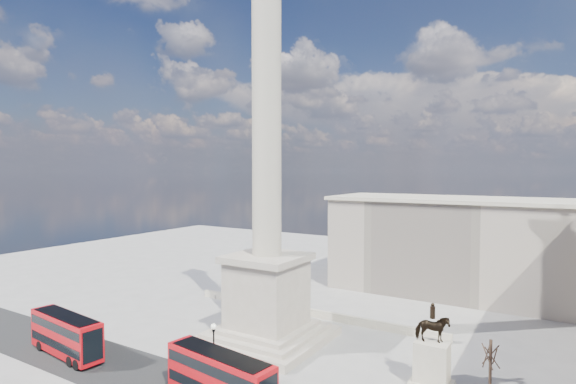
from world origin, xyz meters
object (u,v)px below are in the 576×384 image
(red_bus_b, at_px, (220,378))
(equestrian_statue, at_px, (432,357))
(nelsons_column, at_px, (267,238))
(victorian_lamp, at_px, (214,350))
(red_bus_a, at_px, (66,335))

(red_bus_b, bearing_deg, equestrian_statue, 48.92)
(nelsons_column, xyz_separation_m, red_bus_b, (5.14, -15.09, -10.42))
(red_bus_b, height_order, equestrian_statue, equestrian_statue)
(red_bus_b, relative_size, equestrian_statue, 1.44)
(victorian_lamp, bearing_deg, equestrian_statue, 31.98)
(victorian_lamp, bearing_deg, nelsons_column, 100.68)
(nelsons_column, bearing_deg, red_bus_a, -136.68)
(red_bus_a, xyz_separation_m, red_bus_b, (22.04, 0.84, 0.02))
(red_bus_a, relative_size, victorian_lamp, 1.88)
(red_bus_b, bearing_deg, red_bus_a, -170.28)
(nelsons_column, relative_size, red_bus_a, 4.20)
(nelsons_column, height_order, red_bus_a, nelsons_column)
(red_bus_a, distance_m, equestrian_statue, 40.14)
(victorian_lamp, bearing_deg, red_bus_b, -39.82)
(victorian_lamp, bearing_deg, red_bus_a, -170.86)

